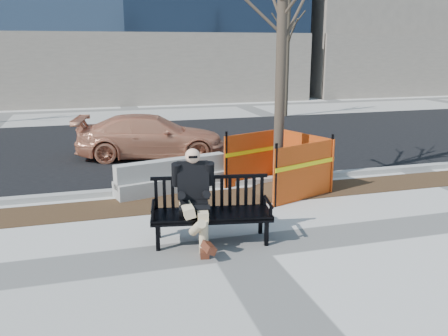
{
  "coord_description": "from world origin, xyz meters",
  "views": [
    {
      "loc": [
        -2.25,
        -7.03,
        3.28
      ],
      "look_at": [
        0.07,
        0.97,
        1.13
      ],
      "focal_mm": 38.14,
      "sensor_mm": 36.0,
      "label": 1
    }
  ],
  "objects_px": {
    "tree_fence": "(277,190)",
    "sedan": "(152,157)",
    "bench": "(211,241)",
    "jersey_barrier_left": "(172,191)",
    "seated_man": "(194,241)"
  },
  "relations": [
    {
      "from": "bench",
      "to": "jersey_barrier_left",
      "type": "height_order",
      "value": "bench"
    },
    {
      "from": "bench",
      "to": "seated_man",
      "type": "height_order",
      "value": "seated_man"
    },
    {
      "from": "bench",
      "to": "seated_man",
      "type": "bearing_deg",
      "value": 169.2
    },
    {
      "from": "tree_fence",
      "to": "sedan",
      "type": "xyz_separation_m",
      "value": [
        -2.35,
        4.23,
        0.0
      ]
    },
    {
      "from": "sedan",
      "to": "tree_fence",
      "type": "bearing_deg",
      "value": -139.83
    },
    {
      "from": "seated_man",
      "to": "tree_fence",
      "type": "relative_size",
      "value": 0.24
    },
    {
      "from": "tree_fence",
      "to": "jersey_barrier_left",
      "type": "bearing_deg",
      "value": 165.13
    },
    {
      "from": "bench",
      "to": "sedan",
      "type": "height_order",
      "value": "sedan"
    },
    {
      "from": "seated_man",
      "to": "tree_fence",
      "type": "xyz_separation_m",
      "value": [
        2.52,
        2.37,
        0.0
      ]
    },
    {
      "from": "seated_man",
      "to": "jersey_barrier_left",
      "type": "bearing_deg",
      "value": 96.82
    },
    {
      "from": "sedan",
      "to": "bench",
      "type": "bearing_deg",
      "value": -167.95
    },
    {
      "from": "bench",
      "to": "seated_man",
      "type": "xyz_separation_m",
      "value": [
        -0.28,
        0.1,
        0.0
      ]
    },
    {
      "from": "tree_fence",
      "to": "bench",
      "type": "bearing_deg",
      "value": -132.13
    },
    {
      "from": "bench",
      "to": "jersey_barrier_left",
      "type": "xyz_separation_m",
      "value": [
        -0.13,
        3.11,
        0.0
      ]
    },
    {
      "from": "bench",
      "to": "sedan",
      "type": "xyz_separation_m",
      "value": [
        -0.11,
        6.71,
        0.0
      ]
    }
  ]
}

